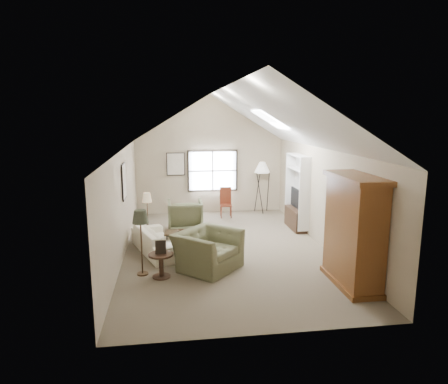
{
  "coord_description": "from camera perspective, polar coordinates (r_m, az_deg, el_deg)",
  "views": [
    {
      "loc": [
        -1.37,
        -9.49,
        3.35
      ],
      "look_at": [
        0.0,
        0.4,
        1.4
      ],
      "focal_mm": 32.0,
      "sensor_mm": 36.0,
      "label": 1
    }
  ],
  "objects": [
    {
      "name": "window",
      "position": [
        13.66,
        -1.64,
        3.05
      ],
      "size": [
        1.72,
        0.08,
        1.42
      ],
      "primitive_type": "cube",
      "color": "black",
      "rests_on": "room_shell"
    },
    {
      "name": "wall_art",
      "position": [
        11.55,
        -10.35,
        2.8
      ],
      "size": [
        1.97,
        3.71,
        0.88
      ],
      "color": "black",
      "rests_on": "room_shell"
    },
    {
      "name": "media_console",
      "position": [
        12.08,
        10.2,
        -3.76
      ],
      "size": [
        0.34,
        1.18,
        0.6
      ],
      "primitive_type": "cube",
      "color": "#382316",
      "rests_on": "ground"
    },
    {
      "name": "tan_lamp",
      "position": [
        11.11,
        -10.86,
        -3.25
      ],
      "size": [
        0.33,
        0.33,
        1.29
      ],
      "primitive_type": null,
      "rotation": [
        0.0,
        0.0,
        0.34
      ],
      "color": "tan",
      "rests_on": "ground"
    },
    {
      "name": "bowl",
      "position": [
        10.22,
        -6.2,
        -5.55
      ],
      "size": [
        0.21,
        0.21,
        0.05
      ],
      "primitive_type": "imported",
      "rotation": [
        0.0,
        0.0,
        -0.09
      ],
      "color": "#3B2518",
      "rests_on": "coffee_table"
    },
    {
      "name": "room_shell",
      "position": [
        9.59,
        0.33,
        10.2
      ],
      "size": [
        5.01,
        8.01,
        4.0
      ],
      "color": "brown",
      "rests_on": "ground"
    },
    {
      "name": "side_table",
      "position": [
        8.54,
        -8.96,
        -10.32
      ],
      "size": [
        0.66,
        0.66,
        0.52
      ],
      "primitive_type": "cylinder",
      "rotation": [
        0.0,
        0.0,
        0.34
      ],
      "color": "#342015",
      "rests_on": "ground"
    },
    {
      "name": "armchair_near",
      "position": [
        8.84,
        -2.31,
        -8.3
      ],
      "size": [
        1.71,
        1.72,
        0.84
      ],
      "primitive_type": "imported",
      "rotation": [
        0.0,
        0.0,
        0.83
      ],
      "color": "#616244",
      "rests_on": "ground"
    },
    {
      "name": "tv_panel",
      "position": [
        11.94,
        10.3,
        -0.88
      ],
      "size": [
        0.05,
        0.9,
        0.55
      ],
      "primitive_type": "cube",
      "color": "black",
      "rests_on": "media_console"
    },
    {
      "name": "coffee_table",
      "position": [
        10.29,
        -6.17,
        -6.79
      ],
      "size": [
        0.85,
        0.53,
        0.42
      ],
      "primitive_type": "cube",
      "rotation": [
        0.0,
        0.0,
        -0.09
      ],
      "color": "#312314",
      "rests_on": "ground"
    },
    {
      "name": "armchair_far",
      "position": [
        11.63,
        -5.57,
        -3.4
      ],
      "size": [
        0.98,
        1.01,
        0.92
      ],
      "primitive_type": "imported",
      "rotation": [
        0.0,
        0.0,
        3.14
      ],
      "color": "#646546",
      "rests_on": "ground"
    },
    {
      "name": "tv_alcove",
      "position": [
        11.9,
        10.43,
        0.21
      ],
      "size": [
        0.32,
        1.3,
        2.1
      ],
      "primitive_type": "cube",
      "color": "white",
      "rests_on": "ground"
    },
    {
      "name": "tripod_lamp",
      "position": [
        13.78,
        5.43,
        0.72
      ],
      "size": [
        0.61,
        0.61,
        1.78
      ],
      "primitive_type": null,
      "rotation": [
        0.0,
        0.0,
        -0.19
      ],
      "color": "silver",
      "rests_on": "ground"
    },
    {
      "name": "armoire",
      "position": [
        8.24,
        18.06,
        -5.35
      ],
      "size": [
        0.6,
        1.5,
        2.2
      ],
      "primitive_type": "cube",
      "color": "brown",
      "rests_on": "ground"
    },
    {
      "name": "dark_lamp",
      "position": [
        8.59,
        -11.72,
        -7.03
      ],
      "size": [
        0.44,
        0.44,
        1.44
      ],
      "primitive_type": null,
      "rotation": [
        0.0,
        0.0,
        0.34
      ],
      "color": "black",
      "rests_on": "ground"
    },
    {
      "name": "sofa",
      "position": [
        10.03,
        -9.4,
        -6.79
      ],
      "size": [
        1.45,
        2.21,
        0.6
      ],
      "primitive_type": "imported",
      "rotation": [
        0.0,
        0.0,
        1.92
      ],
      "color": "silver",
      "rests_on": "ground"
    },
    {
      "name": "skylight",
      "position": [
        10.73,
        6.63,
        10.29
      ],
      "size": [
        0.8,
        1.2,
        0.52
      ],
      "primitive_type": null,
      "color": "white",
      "rests_on": "room_shell"
    },
    {
      "name": "side_chair",
      "position": [
        13.15,
        0.28,
        -1.51
      ],
      "size": [
        0.4,
        0.4,
        0.98
      ],
      "primitive_type": "cube",
      "rotation": [
        0.0,
        0.0,
        -0.06
      ],
      "color": "maroon",
      "rests_on": "ground"
    }
  ]
}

